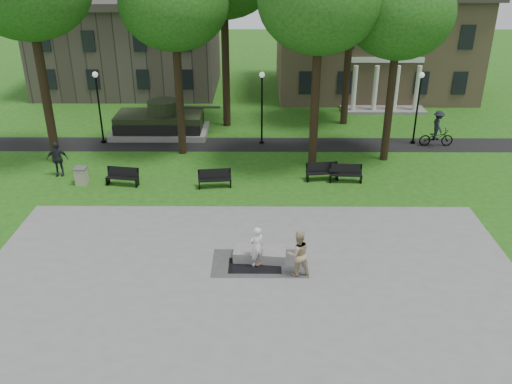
% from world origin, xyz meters
% --- Properties ---
extents(ground, '(120.00, 120.00, 0.00)m').
position_xyz_m(ground, '(0.00, 0.00, 0.00)').
color(ground, '#1E4F12').
rests_on(ground, ground).
extents(plaza, '(22.00, 16.00, 0.02)m').
position_xyz_m(plaza, '(0.00, -5.00, 0.01)').
color(plaza, gray).
rests_on(plaza, ground).
extents(footpath, '(44.00, 2.60, 0.01)m').
position_xyz_m(footpath, '(0.00, 12.00, 0.01)').
color(footpath, black).
rests_on(footpath, ground).
extents(building_right, '(17.00, 12.00, 8.60)m').
position_xyz_m(building_right, '(10.00, 26.00, 4.34)').
color(building_right, '#9E8460').
rests_on(building_right, ground).
extents(building_left, '(15.00, 10.00, 7.20)m').
position_xyz_m(building_left, '(-11.00, 26.50, 3.60)').
color(building_left, '#4C443D').
rests_on(building_left, ground).
extents(tree_1, '(6.20, 6.20, 11.63)m').
position_xyz_m(tree_1, '(-4.50, 10.50, 8.95)').
color(tree_1, black).
rests_on(tree_1, ground).
extents(tree_2, '(6.60, 6.60, 12.16)m').
position_xyz_m(tree_2, '(3.50, 8.50, 9.32)').
color(tree_2, black).
rests_on(tree_2, ground).
extents(tree_3, '(6.00, 6.00, 11.19)m').
position_xyz_m(tree_3, '(8.00, 9.50, 8.60)').
color(tree_3, black).
rests_on(tree_3, ground).
extents(lamp_left, '(0.36, 0.36, 4.73)m').
position_xyz_m(lamp_left, '(-10.00, 12.30, 2.79)').
color(lamp_left, black).
rests_on(lamp_left, ground).
extents(lamp_mid, '(0.36, 0.36, 4.73)m').
position_xyz_m(lamp_mid, '(0.50, 12.30, 2.79)').
color(lamp_mid, black).
rests_on(lamp_mid, ground).
extents(lamp_right, '(0.36, 0.36, 4.73)m').
position_xyz_m(lamp_right, '(10.50, 12.30, 2.79)').
color(lamp_right, black).
rests_on(lamp_right, ground).
extents(tank_monument, '(7.45, 3.40, 2.40)m').
position_xyz_m(tank_monument, '(-6.46, 14.00, 0.86)').
color(tank_monument, gray).
rests_on(tank_monument, ground).
extents(puddle, '(2.20, 1.20, 0.00)m').
position_xyz_m(puddle, '(0.17, -2.45, 0.02)').
color(puddle, black).
rests_on(puddle, plaza).
extents(concrete_block, '(2.28, 1.20, 0.45)m').
position_xyz_m(concrete_block, '(0.38, -1.90, 0.24)').
color(concrete_block, gray).
rests_on(concrete_block, plaza).
extents(skateboard, '(0.79, 0.50, 0.07)m').
position_xyz_m(skateboard, '(0.53, -2.30, 0.06)').
color(skateboard, brown).
rests_on(skateboard, plaza).
extents(skateboarder, '(0.77, 0.69, 1.78)m').
position_xyz_m(skateboarder, '(0.25, -2.38, 0.91)').
color(skateboarder, white).
rests_on(skateboarder, plaza).
extents(friend_watching, '(1.10, 0.95, 1.94)m').
position_xyz_m(friend_watching, '(1.91, -3.03, 0.99)').
color(friend_watching, tan).
rests_on(friend_watching, plaza).
extents(pedestrian_walker, '(1.23, 0.65, 2.01)m').
position_xyz_m(pedestrian_walker, '(-11.11, 6.93, 1.00)').
color(pedestrian_walker, '#20252B').
rests_on(pedestrian_walker, ground).
extents(cyclist, '(2.21, 1.25, 2.37)m').
position_xyz_m(cyclist, '(11.85, 11.87, 0.97)').
color(cyclist, black).
rests_on(cyclist, ground).
extents(park_bench_0, '(1.85, 0.80, 1.00)m').
position_xyz_m(park_bench_0, '(-7.18, 5.66, 0.52)').
color(park_bench_0, black).
rests_on(park_bench_0, ground).
extents(park_bench_1, '(1.84, 0.74, 1.00)m').
position_xyz_m(park_bench_1, '(-2.08, 5.41, 0.52)').
color(park_bench_1, black).
rests_on(park_bench_1, ground).
extents(park_bench_2, '(1.84, 0.76, 1.00)m').
position_xyz_m(park_bench_2, '(3.87, 6.40, 0.52)').
color(park_bench_2, black).
rests_on(park_bench_2, ground).
extents(park_bench_3, '(1.82, 0.59, 1.00)m').
position_xyz_m(park_bench_3, '(5.15, 6.16, 0.52)').
color(park_bench_3, black).
rests_on(park_bench_3, ground).
extents(trash_bin, '(0.67, 0.67, 0.96)m').
position_xyz_m(trash_bin, '(-9.48, 5.76, 0.49)').
color(trash_bin, '#A9A48B').
rests_on(trash_bin, ground).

